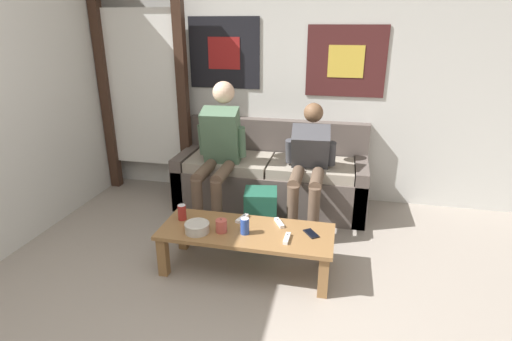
{
  "coord_description": "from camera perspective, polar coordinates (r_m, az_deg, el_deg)",
  "views": [
    {
      "loc": [
        0.67,
        -1.48,
        1.81
      ],
      "look_at": [
        0.01,
        1.5,
        0.67
      ],
      "focal_mm": 28.0,
      "sensor_mm": 36.0,
      "label": 1
    }
  ],
  "objects": [
    {
      "name": "backpack",
      "position": [
        3.54,
        0.66,
        -6.41
      ],
      "size": [
        0.32,
        0.33,
        0.44
      ],
      "color": "#1E5642",
      "rests_on": "ground_plane"
    },
    {
      "name": "couch",
      "position": [
        4.12,
        2.18,
        -1.1
      ],
      "size": [
        1.9,
        0.72,
        0.85
      ],
      "color": "#564C47",
      "rests_on": "ground_plane"
    },
    {
      "name": "game_controller_near_right",
      "position": [
        3.11,
        3.33,
        -7.46
      ],
      "size": [
        0.1,
        0.14,
        0.03
      ],
      "color": "white",
      "rests_on": "coffee_table"
    },
    {
      "name": "person_seated_adult",
      "position": [
        3.76,
        -5.37,
        3.34
      ],
      "size": [
        0.47,
        0.89,
        1.29
      ],
      "color": "brown",
      "rests_on": "ground_plane"
    },
    {
      "name": "ceramic_bowl",
      "position": [
        3.01,
        -8.43,
        -7.99
      ],
      "size": [
        0.19,
        0.19,
        0.08
      ],
      "color": "#B7B2A8",
      "rests_on": "coffee_table"
    },
    {
      "name": "door_frame",
      "position": [
        4.49,
        -15.88,
        11.86
      ],
      "size": [
        1.0,
        0.1,
        2.15
      ],
      "color": "#382319",
      "rests_on": "ground_plane"
    },
    {
      "name": "drink_can_blue",
      "position": [
        2.95,
        -1.61,
        -7.93
      ],
      "size": [
        0.07,
        0.07,
        0.12
      ],
      "color": "#28479E",
      "rests_on": "coffee_table"
    },
    {
      "name": "game_controller_far_center",
      "position": [
        2.9,
        4.43,
        -9.64
      ],
      "size": [
        0.04,
        0.14,
        0.03
      ],
      "color": "white",
      "rests_on": "coffee_table"
    },
    {
      "name": "drink_can_red",
      "position": [
        3.2,
        -10.53,
        -5.89
      ],
      "size": [
        0.07,
        0.07,
        0.12
      ],
      "color": "maroon",
      "rests_on": "coffee_table"
    },
    {
      "name": "pillar_candle",
      "position": [
        2.99,
        -4.98,
        -7.89
      ],
      "size": [
        0.08,
        0.08,
        0.11
      ],
      "color": "#B24C42",
      "rests_on": "coffee_table"
    },
    {
      "name": "cell_phone",
      "position": [
        3.0,
        7.88,
        -8.91
      ],
      "size": [
        0.13,
        0.15,
        0.01
      ],
      "color": "black",
      "rests_on": "coffee_table"
    },
    {
      "name": "wall_back",
      "position": [
        4.23,
        3.33,
        13.17
      ],
      "size": [
        10.0,
        0.07,
        2.55
      ],
      "color": "silver",
      "rests_on": "ground_plane"
    },
    {
      "name": "game_controller_near_left",
      "position": [
        3.17,
        -2.01,
        -6.85
      ],
      "size": [
        0.08,
        0.15,
        0.03
      ],
      "color": "white",
      "rests_on": "coffee_table"
    },
    {
      "name": "coffee_table",
      "position": [
        3.05,
        -1.4,
        -9.42
      ],
      "size": [
        1.3,
        0.5,
        0.34
      ],
      "color": "olive",
      "rests_on": "ground_plane"
    },
    {
      "name": "person_seated_teen",
      "position": [
        3.64,
        7.54,
        1.18
      ],
      "size": [
        0.47,
        0.93,
        1.11
      ],
      "color": "brown",
      "rests_on": "ground_plane"
    }
  ]
}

